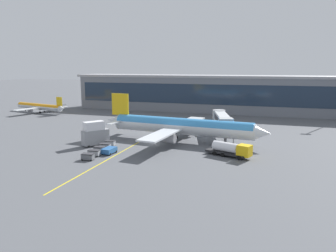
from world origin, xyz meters
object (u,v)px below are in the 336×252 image
object	(u,v)px
catering_lift	(95,134)
baggage_cart_3	(105,146)
baggage_cart_2	(100,149)
pushback_tug	(109,150)
commuter_jet_far	(40,107)
baggage_cart_4	(110,143)
baggage_cart_1	(94,153)
baggage_cart_0	(88,157)
fuel_tanker	(231,149)
main_airliner	(181,126)

from	to	relation	value
catering_lift	baggage_cart_3	size ratio (longest dim) A/B	2.49
baggage_cart_2	baggage_cart_3	distance (m)	3.20
pushback_tug	catering_lift	world-z (taller)	catering_lift
commuter_jet_far	baggage_cart_4	bearing A→B (deg)	-37.79
baggage_cart_2	baggage_cart_3	size ratio (longest dim) A/B	1.00
baggage_cart_1	baggage_cart_2	xyz separation A→B (m)	(-0.35, 3.18, 0.00)
pushback_tug	baggage_cart_0	bearing A→B (deg)	-107.03
commuter_jet_far	catering_lift	bearing A→B (deg)	-39.94
pushback_tug	baggage_cart_0	world-z (taller)	baggage_cart_0
fuel_tanker	pushback_tug	world-z (taller)	fuel_tanker
baggage_cart_4	commuter_jet_far	bearing A→B (deg)	142.21
pushback_tug	baggage_cart_2	size ratio (longest dim) A/B	1.41
baggage_cart_0	baggage_cart_1	bearing A→B (deg)	96.27
baggage_cart_0	baggage_cart_3	distance (m)	9.60
pushback_tug	catering_lift	bearing A→B (deg)	139.83
baggage_cart_0	baggage_cart_2	world-z (taller)	same
baggage_cart_1	commuter_jet_far	world-z (taller)	commuter_jet_far
fuel_tanker	pushback_tug	size ratio (longest dim) A/B	2.78
baggage_cart_1	main_airliner	bearing A→B (deg)	53.87
baggage_cart_4	commuter_jet_far	xyz separation A→B (m)	(-59.11, 45.83, 1.83)
main_airliner	pushback_tug	distance (m)	21.59
baggage_cart_1	commuter_jet_far	distance (m)	81.79
main_airliner	pushback_tug	bearing A→B (deg)	-126.07
commuter_jet_far	fuel_tanker	bearing A→B (deg)	-27.18
baggage_cart_0	baggage_cart_4	xyz separation A→B (m)	(-1.40, 12.72, 0.00)
baggage_cart_0	baggage_cart_3	world-z (taller)	same
fuel_tanker	baggage_cart_4	bearing A→B (deg)	179.23
pushback_tug	catering_lift	distance (m)	9.92
baggage_cart_3	baggage_cart_4	xyz separation A→B (m)	(-0.35, 3.18, 0.00)
baggage_cart_0	baggage_cart_2	bearing A→B (deg)	96.27
fuel_tanker	catering_lift	distance (m)	35.05
main_airliner	pushback_tug	world-z (taller)	main_airliner
baggage_cart_2	baggage_cart_3	bearing A→B (deg)	96.27
fuel_tanker	baggage_cart_4	world-z (taller)	fuel_tanker
main_airliner	fuel_tanker	bearing A→B (deg)	-36.50
fuel_tanker	baggage_cart_3	bearing A→B (deg)	-174.84
baggage_cart_1	commuter_jet_far	size ratio (longest dim) A/B	0.09
baggage_cart_0	baggage_cart_4	bearing A→B (deg)	96.27
baggage_cart_3	commuter_jet_far	size ratio (longest dim) A/B	0.09
baggage_cart_0	baggage_cart_1	distance (m)	3.20
pushback_tug	baggage_cart_3	world-z (taller)	baggage_cart_3
pushback_tug	baggage_cart_1	bearing A→B (deg)	-126.45
baggage_cart_2	baggage_cart_0	bearing A→B (deg)	-83.73
baggage_cart_3	baggage_cart_4	world-z (taller)	same
commuter_jet_far	baggage_cart_3	bearing A→B (deg)	-39.50
main_airliner	fuel_tanker	distance (m)	18.94
commuter_jet_far	baggage_cart_0	bearing A→B (deg)	-44.06
fuel_tanker	baggage_cart_1	world-z (taller)	fuel_tanker
main_airliner	baggage_cart_3	size ratio (longest dim) A/B	16.87
baggage_cart_1	baggage_cart_3	distance (m)	6.40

